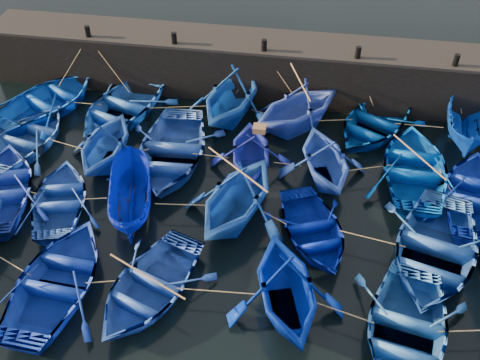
% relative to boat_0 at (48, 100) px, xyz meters
% --- Properties ---
extents(ground, '(120.00, 120.00, 0.00)m').
position_rel_boat_0_xyz_m(ground, '(9.44, -7.29, -0.55)').
color(ground, black).
rests_on(ground, ground).
extents(quay_wall, '(26.00, 2.50, 2.50)m').
position_rel_boat_0_xyz_m(quay_wall, '(9.44, 3.21, 0.70)').
color(quay_wall, black).
rests_on(quay_wall, ground).
extents(quay_top, '(26.00, 2.50, 0.12)m').
position_rel_boat_0_xyz_m(quay_top, '(9.44, 3.21, 2.01)').
color(quay_top, black).
rests_on(quay_top, quay_wall).
extents(bollard_0, '(0.24, 0.24, 0.50)m').
position_rel_boat_0_xyz_m(bollard_0, '(1.44, 2.31, 2.32)').
color(bollard_0, black).
rests_on(bollard_0, quay_top).
extents(bollard_1, '(0.24, 0.24, 0.50)m').
position_rel_boat_0_xyz_m(bollard_1, '(5.44, 2.31, 2.32)').
color(bollard_1, black).
rests_on(bollard_1, quay_top).
extents(bollard_2, '(0.24, 0.24, 0.50)m').
position_rel_boat_0_xyz_m(bollard_2, '(9.44, 2.31, 2.32)').
color(bollard_2, black).
rests_on(bollard_2, quay_top).
extents(bollard_3, '(0.24, 0.24, 0.50)m').
position_rel_boat_0_xyz_m(bollard_3, '(13.44, 2.31, 2.32)').
color(bollard_3, black).
rests_on(bollard_3, quay_top).
extents(bollard_4, '(0.24, 0.24, 0.50)m').
position_rel_boat_0_xyz_m(bollard_4, '(17.44, 2.31, 2.32)').
color(bollard_4, black).
rests_on(bollard_4, quay_top).
extents(boat_0, '(5.78, 6.43, 1.10)m').
position_rel_boat_0_xyz_m(boat_0, '(0.00, 0.00, 0.00)').
color(boat_0, '#073DA7').
rests_on(boat_0, ground).
extents(boat_1, '(5.13, 6.17, 1.11)m').
position_rel_boat_0_xyz_m(boat_1, '(3.41, 0.04, 0.00)').
color(boat_1, '#194BA0').
rests_on(boat_1, ground).
extents(boat_2, '(5.04, 5.51, 2.47)m').
position_rel_boat_0_xyz_m(boat_2, '(8.27, 0.75, 0.69)').
color(boat_2, '#164BA5').
rests_on(boat_2, ground).
extents(boat_3, '(5.92, 5.92, 2.37)m').
position_rel_boat_0_xyz_m(boat_3, '(11.19, 0.37, 0.64)').
color(boat_3, '#2D47B0').
rests_on(boat_3, ground).
extents(boat_4, '(5.41, 5.96, 1.01)m').
position_rel_boat_0_xyz_m(boat_4, '(14.44, 0.71, -0.04)').
color(boat_4, navy).
rests_on(boat_4, ground).
extents(boat_5, '(2.34, 4.80, 1.78)m').
position_rel_boat_0_xyz_m(boat_5, '(18.23, 0.74, 0.34)').
color(boat_5, '#04359B').
rests_on(boat_5, ground).
extents(boat_6, '(4.25, 5.29, 0.98)m').
position_rel_boat_0_xyz_m(boat_6, '(0.31, -2.71, -0.06)').
color(boat_6, '#265197').
rests_on(boat_6, ground).
extents(boat_7, '(3.54, 4.07, 2.07)m').
position_rel_boat_0_xyz_m(boat_7, '(3.95, -3.14, 0.49)').
color(boat_7, '#1C4AA3').
rests_on(boat_7, ground).
extents(boat_8, '(4.32, 5.81, 1.16)m').
position_rel_boat_0_xyz_m(boat_8, '(6.42, -2.67, 0.03)').
color(boat_8, '#24499B').
rests_on(boat_8, ground).
extents(boat_9, '(3.83, 4.25, 1.98)m').
position_rel_boat_0_xyz_m(boat_9, '(9.64, -2.69, 0.44)').
color(boat_9, navy).
rests_on(boat_9, ground).
extents(boat_10, '(4.46, 4.81, 2.09)m').
position_rel_boat_0_xyz_m(boat_10, '(12.50, -2.72, 0.50)').
color(boat_10, blue).
rests_on(boat_10, ground).
extents(boat_11, '(3.87, 5.31, 1.08)m').
position_rel_boat_0_xyz_m(boat_11, '(15.95, -2.11, -0.01)').
color(boat_11, '#0042A3').
rests_on(boat_11, ground).
extents(boat_12, '(4.39, 5.52, 1.03)m').
position_rel_boat_0_xyz_m(boat_12, '(18.03, -3.29, -0.03)').
color(boat_12, '#0D2BAD').
rests_on(boat_12, ground).
extents(boat_13, '(5.04, 5.92, 1.04)m').
position_rel_boat_0_xyz_m(boat_13, '(0.79, -5.76, -0.03)').
color(boat_13, '#1A339D').
rests_on(boat_13, ground).
extents(boat_14, '(3.96, 4.77, 0.86)m').
position_rel_boat_0_xyz_m(boat_14, '(3.13, -5.86, -0.12)').
color(boat_14, '#1F46A6').
rests_on(boat_14, ground).
extents(boat_15, '(2.53, 4.27, 1.55)m').
position_rel_boat_0_xyz_m(boat_15, '(5.74, -5.67, 0.23)').
color(boat_15, '#00108D').
rests_on(boat_15, ground).
extents(boat_16, '(5.10, 5.49, 2.36)m').
position_rel_boat_0_xyz_m(boat_16, '(9.56, -5.43, 0.63)').
color(boat_16, '#1749A8').
rests_on(boat_16, ground).
extents(boat_17, '(4.29, 4.92, 0.85)m').
position_rel_boat_0_xyz_m(boat_17, '(12.26, -5.92, -0.12)').
color(boat_17, '#001387').
rests_on(boat_17, ground).
extents(boat_18, '(5.25, 6.35, 1.14)m').
position_rel_boat_0_xyz_m(boat_18, '(16.22, -6.30, 0.02)').
color(boat_18, '#1E4B98').
rests_on(boat_18, ground).
extents(boat_21, '(3.78, 5.11, 1.02)m').
position_rel_boat_0_xyz_m(boat_21, '(4.60, -9.40, -0.04)').
color(boat_21, navy).
rests_on(boat_21, ground).
extents(boat_22, '(4.51, 5.31, 0.93)m').
position_rel_boat_0_xyz_m(boat_22, '(7.42, -9.13, -0.08)').
color(boat_22, '#1F45A6').
rests_on(boat_22, ground).
extents(boat_23, '(4.66, 5.03, 2.18)m').
position_rel_boat_0_xyz_m(boat_23, '(11.61, -8.96, 0.54)').
color(boat_23, '#001F9D').
rests_on(boat_23, ground).
extents(boat_24, '(4.30, 5.41, 1.01)m').
position_rel_boat_0_xyz_m(boat_24, '(15.12, -9.39, -0.04)').
color(boat_24, blue).
rests_on(boat_24, ground).
extents(wooden_crate, '(0.48, 0.41, 0.24)m').
position_rel_boat_0_xyz_m(wooden_crate, '(9.94, -2.69, 1.55)').
color(wooden_crate, brown).
rests_on(wooden_crate, boat_9).
extents(mooring_ropes, '(18.27, 11.65, 2.10)m').
position_rel_boat_0_xyz_m(mooring_ropes, '(9.21, -2.30, 0.33)').
color(mooring_ropes, tan).
rests_on(mooring_ropes, ground).
extents(loose_oars, '(10.79, 11.59, 1.49)m').
position_rel_boat_0_xyz_m(loose_oars, '(11.03, -4.07, 1.17)').
color(loose_oars, '#99724C').
rests_on(loose_oars, ground).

